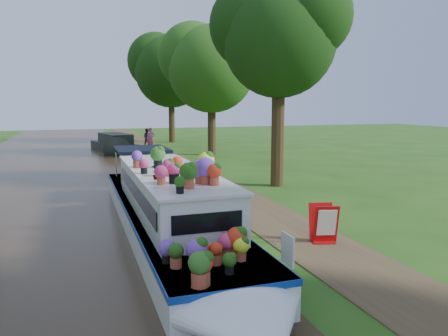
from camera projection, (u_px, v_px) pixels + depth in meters
ground at (216, 207)px, 15.33m from camera, size 100.00×100.00×0.00m
canal_water at (30, 222)px, 13.42m from camera, size 10.00×100.00×0.02m
towpath at (247, 204)px, 15.71m from camera, size 2.20×100.00×0.03m
plant_boat at (170, 208)px, 11.61m from camera, size 2.29×13.52×2.22m
tree_near_overhang at (279, 32)px, 18.44m from camera, size 5.52×5.28×8.99m
tree_near_mid at (211, 62)px, 29.93m from camera, size 6.90×6.60×9.40m
tree_near_far at (170, 66)px, 39.99m from camera, size 7.59×7.26×10.30m
second_boat at (115, 144)px, 32.81m from camera, size 3.36×7.36×1.36m
sandwich_board at (324, 225)px, 11.33m from camera, size 0.67×0.65×1.01m
pedestrian_pink at (151, 139)px, 33.71m from camera, size 0.64×0.43×1.74m
pedestrian_dark at (148, 138)px, 35.98m from camera, size 0.83×0.68×1.55m
verge_plant at (204, 198)px, 15.96m from camera, size 0.41×0.39×0.37m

